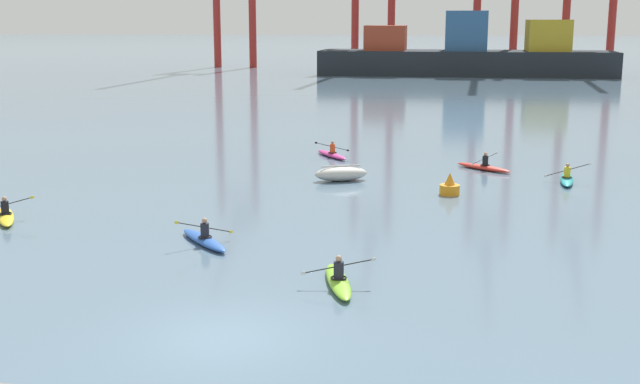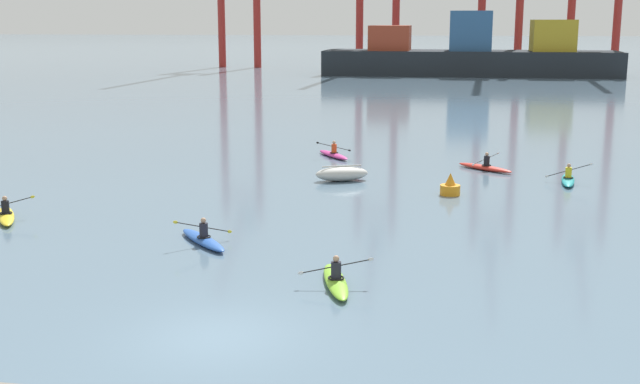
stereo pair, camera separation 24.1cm
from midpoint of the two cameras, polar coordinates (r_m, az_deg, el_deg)
The scene contains 10 objects.
ground_plane at distance 20.48m, azimuth -7.22°, elevation -10.09°, with size 800.00×800.00×0.00m, color slate.
container_barge at distance 117.58m, azimuth 10.23°, elevation 9.48°, with size 40.93×9.65×8.94m.
capsized_dinghy at distance 39.34m, azimuth 1.31°, elevation 1.30°, with size 2.82×1.99×0.76m.
channel_buoy at distance 36.65m, azimuth 8.94°, elevation 0.37°, with size 0.90×0.90×1.00m.
kayak_magenta at distance 46.23m, azimuth 0.69°, elevation 2.69°, with size 2.41×3.15×0.98m.
kayak_lime at distance 23.96m, azimuth 1.00°, elevation -6.23°, with size 2.20×3.44×0.95m.
kayak_red at distance 43.08m, azimuth 11.31°, elevation 1.77°, with size 2.98×2.66×0.95m.
kayak_teal at distance 40.74m, azimuth 16.84°, elevation 0.90°, with size 2.18×3.45×1.04m.
kayak_blue at distance 28.62m, azimuth -8.42°, elevation -3.30°, with size 2.65×2.98×0.99m.
kayak_yellow at distance 34.06m, azimuth -21.48°, elevation -1.55°, with size 2.30×3.21×0.95m.
Camera 1 is at (5.25, -18.23, 7.68)m, focal length 45.38 mm.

